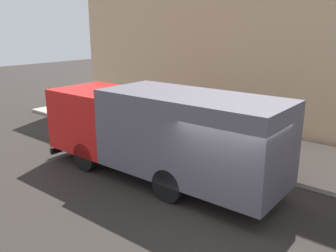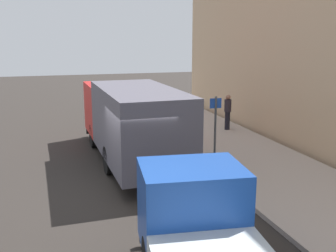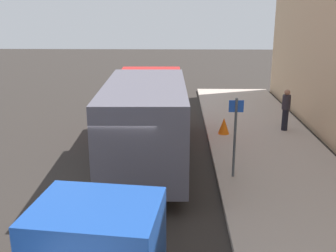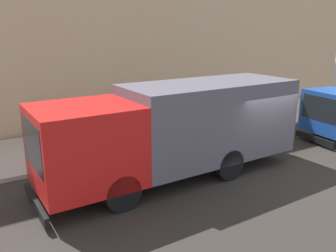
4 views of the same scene
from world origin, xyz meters
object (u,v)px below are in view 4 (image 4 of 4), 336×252
at_px(large_utility_truck, 177,127).
at_px(traffic_cone_orange, 67,150).
at_px(pedestrian_walking, 34,120).
at_px(street_sign_post, 175,106).

relative_size(large_utility_truck, traffic_cone_orange, 12.90).
distance_m(pedestrian_walking, street_sign_post, 5.70).
bearing_deg(pedestrian_walking, large_utility_truck, -73.02).
distance_m(large_utility_truck, traffic_cone_orange, 4.18).
relative_size(large_utility_truck, street_sign_post, 3.46).
xyz_separation_m(pedestrian_walking, traffic_cone_orange, (-2.64, -0.56, -0.60)).
height_order(pedestrian_walking, street_sign_post, street_sign_post).
relative_size(pedestrian_walking, traffic_cone_orange, 2.63).
bearing_deg(large_utility_truck, street_sign_post, -32.44).
xyz_separation_m(large_utility_truck, pedestrian_walking, (5.59, 3.27, -0.58)).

